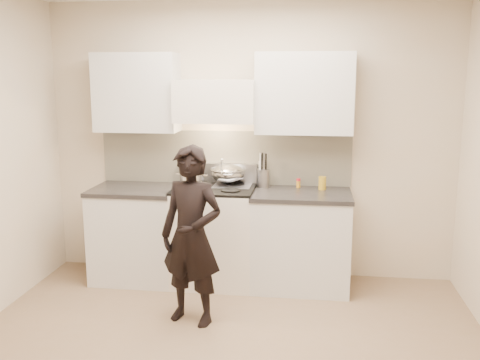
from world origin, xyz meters
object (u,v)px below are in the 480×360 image
stove (215,235)px  wok (228,174)px  counter_right (301,239)px  person (191,236)px  utensil_crock (263,177)px

stove → wok: (0.11, 0.14, 0.58)m
stove → counter_right: bearing=0.0°
counter_right → person: (-0.86, -0.87, 0.27)m
stove → person: bearing=-91.8°
stove → wok: wok is taller
counter_right → person: 1.25m
utensil_crock → person: (-0.48, -1.05, -0.29)m
stove → person: size_ratio=0.66×
stove → person: person is taller
wok → counter_right: bearing=-11.4°
counter_right → person: person is taller
counter_right → utensil_crock: 0.70m
wok → utensil_crock: (0.34, 0.04, -0.03)m
counter_right → wok: size_ratio=2.14×
person → stove: bearing=104.9°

